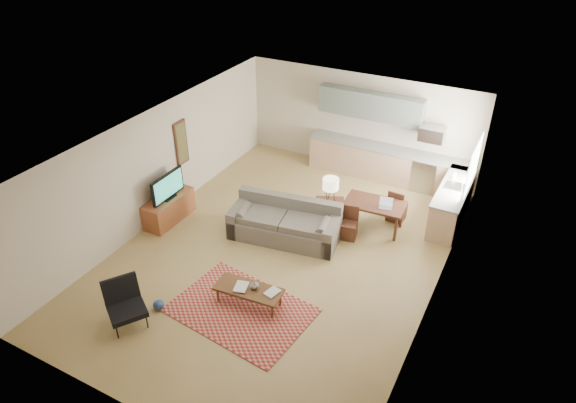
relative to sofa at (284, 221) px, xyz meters
The scene contains 25 objects.
room 1.07m from the sofa, 68.34° to the right, with size 9.00×9.00×9.00m.
kitchen_counter_back 3.82m from the sofa, 73.13° to the left, with size 4.26×0.64×0.92m, color tan, non-canonical shape.
kitchen_counter_right 4.00m from the sofa, 38.26° to the left, with size 0.64×2.26×0.92m, color tan, non-canonical shape.
kitchen_range 4.27m from the sofa, 58.86° to the left, with size 0.62×0.62×0.90m, color #A5A8AD.
kitchen_microwave 4.43m from the sofa, 59.00° to the left, with size 0.62×0.40×0.35m, color #A5A8AD.
upper_cabinets 4.12m from the sofa, 82.39° to the left, with size 2.80×0.34×0.70m, color slate.
window_right 4.38m from the sofa, 35.75° to the left, with size 0.02×1.40×1.05m, color white.
wall_art_left 3.22m from the sofa, behind, with size 0.06×0.42×1.10m, color brown, non-canonical shape.
triptych 4.16m from the sofa, 88.43° to the left, with size 1.70×0.04×0.50m, color beige, non-canonical shape.
rug 2.52m from the sofa, 81.29° to the right, with size 2.53×1.75×0.02m, color maroon.
sofa is the anchor object (origin of this frame).
coffee_table 2.27m from the sofa, 79.36° to the right, with size 1.30×0.52×0.39m, color #462912, non-canonical shape.
book_a 2.30m from the sofa, 85.90° to the right, with size 0.32×0.37×0.03m, color maroon.
book_b 2.23m from the sofa, 69.79° to the right, with size 0.28×0.33×0.02m, color navy.
vase 2.22m from the sofa, 76.58° to the right, with size 0.19×0.19×0.18m, color black.
armchair 3.89m from the sofa, 108.90° to the right, with size 0.74×0.74×0.85m, color black, non-canonical shape.
tv_credenza 2.83m from the sofa, 167.22° to the right, with size 0.52×1.35×0.62m, color brown, non-canonical shape.
tv 2.82m from the sofa, 166.98° to the right, with size 0.10×1.04×0.62m, color black, non-canonical shape.
console_table 1.09m from the sofa, 47.64° to the left, with size 0.64×0.43×0.75m, color #3D1F15, non-canonical shape.
table_lamp 1.25m from the sofa, 47.64° to the left, with size 0.36×0.36×0.60m, color beige, non-canonical shape.
dining_table 2.09m from the sofa, 38.33° to the left, with size 1.35×0.78×0.69m, color #3D1F15, non-canonical shape.
dining_chair_near 1.45m from the sofa, 28.27° to the left, with size 0.36×0.38×0.76m, color #3D1F15, non-canonical shape.
dining_chair_far 2.77m from the sofa, 43.56° to the left, with size 0.39×0.41×0.82m, color #3D1F15, non-canonical shape.
laptop 2.29m from the sofa, 32.27° to the left, with size 0.29×0.22×0.22m, color #A5A8AD, non-canonical shape.
soap_bottle 4.19m from the sofa, 42.96° to the left, with size 0.10×0.10×0.19m, color beige.
Camera 1 is at (4.26, -7.81, 6.88)m, focal length 32.00 mm.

